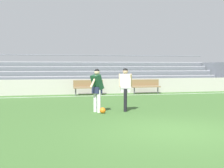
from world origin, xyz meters
TOP-DOWN VIEW (x-y plane):
  - ground_plane at (0.00, 0.00)m, footprint 160.00×160.00m
  - field_line_sideline at (0.00, 10.59)m, footprint 44.00×0.12m
  - sideline_wall at (0.00, 11.89)m, footprint 48.00×0.16m
  - bleacher_stand at (0.25, 14.68)m, footprint 19.62×4.06m
  - bench_near_wall_gap at (3.12, 11.10)m, footprint 1.80×0.40m
  - bench_centre_sideline at (-0.52, 11.10)m, footprint 1.80×0.40m
  - player_white_pressing_high at (-0.28, 4.07)m, footprint 0.52×0.45m
  - player_dark_wide_left at (-1.41, 4.04)m, footprint 0.64×0.53m
  - soccer_ball at (-1.27, 3.68)m, footprint 0.22×0.22m

SIDE VIEW (x-z plane):
  - ground_plane at x=0.00m, z-range 0.00..0.00m
  - field_line_sideline at x=0.00m, z-range 0.00..0.01m
  - soccer_ball at x=-1.27m, z-range 0.00..0.22m
  - sideline_wall at x=0.00m, z-range 0.00..0.94m
  - bench_near_wall_gap at x=3.12m, z-range 0.10..1.00m
  - bench_centre_sideline at x=-0.52m, z-range 0.10..1.00m
  - player_dark_wide_left at x=-1.41m, z-range 0.15..1.80m
  - player_white_pressing_high at x=-0.28m, z-range 0.16..1.82m
  - bleacher_stand at x=0.25m, z-range -0.21..2.40m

